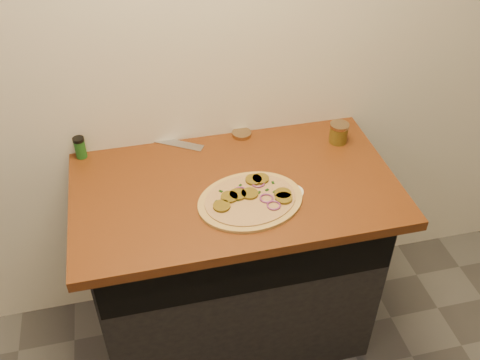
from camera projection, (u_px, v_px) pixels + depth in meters
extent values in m
cube|color=silver|center=(214.00, 32.00, 1.94)|extent=(4.00, 0.02, 2.70)
cube|color=black|center=(234.00, 263.00, 2.30)|extent=(1.10, 0.60, 0.86)
cube|color=brown|center=(235.00, 188.00, 1.99)|extent=(1.20, 0.70, 0.04)
cylinder|color=tan|center=(250.00, 201.00, 1.89)|extent=(0.44, 0.44, 0.01)
cylinder|color=#CCC487|center=(250.00, 199.00, 1.89)|extent=(0.38, 0.38, 0.00)
cylinder|color=brown|center=(254.00, 180.00, 1.96)|extent=(0.06, 0.06, 0.01)
cylinder|color=brown|center=(250.00, 194.00, 1.90)|extent=(0.06, 0.06, 0.01)
cylinder|color=brown|center=(284.00, 198.00, 1.88)|extent=(0.06, 0.06, 0.01)
cylinder|color=brown|center=(261.00, 179.00, 1.97)|extent=(0.06, 0.06, 0.01)
cylinder|color=brown|center=(222.00, 206.00, 1.85)|extent=(0.06, 0.06, 0.01)
cylinder|color=brown|center=(238.00, 194.00, 1.90)|extent=(0.06, 0.06, 0.01)
cylinder|color=brown|center=(283.00, 194.00, 1.90)|extent=(0.06, 0.06, 0.01)
cylinder|color=brown|center=(229.00, 197.00, 1.89)|extent=(0.06, 0.06, 0.01)
torus|color=#6F296A|center=(266.00, 198.00, 1.88)|extent=(0.05, 0.05, 0.01)
torus|color=#6F296A|center=(258.00, 183.00, 1.95)|extent=(0.05, 0.05, 0.01)
torus|color=#6F296A|center=(240.00, 191.00, 1.91)|extent=(0.05, 0.05, 0.01)
torus|color=#6F296A|center=(274.00, 205.00, 1.85)|extent=(0.05, 0.05, 0.01)
cube|color=black|center=(238.00, 200.00, 1.88)|extent=(0.01, 0.02, 0.00)
cube|color=black|center=(252.00, 184.00, 1.95)|extent=(0.01, 0.01, 0.00)
cube|color=black|center=(241.00, 191.00, 1.92)|extent=(0.01, 0.02, 0.00)
cube|color=black|center=(275.00, 192.00, 1.91)|extent=(0.02, 0.02, 0.00)
cube|color=black|center=(240.00, 186.00, 1.94)|extent=(0.02, 0.02, 0.00)
cube|color=black|center=(216.00, 202.00, 1.87)|extent=(0.02, 0.02, 0.00)
cube|color=black|center=(221.00, 191.00, 1.92)|extent=(0.02, 0.02, 0.00)
cube|color=black|center=(273.00, 183.00, 1.95)|extent=(0.01, 0.01, 0.00)
cube|color=black|center=(267.00, 190.00, 1.92)|extent=(0.02, 0.01, 0.00)
cube|color=black|center=(263.00, 184.00, 1.95)|extent=(0.01, 0.02, 0.00)
cube|color=black|center=(259.00, 192.00, 1.91)|extent=(0.02, 0.02, 0.00)
cube|color=#B7BAC1|center=(177.00, 144.00, 2.17)|extent=(0.22, 0.16, 0.01)
cube|color=black|center=(142.00, 135.00, 2.21)|extent=(0.12, 0.09, 0.02)
cylinder|color=#997D58|center=(242.00, 134.00, 2.22)|extent=(0.10, 0.10, 0.02)
cylinder|color=maroon|center=(338.00, 134.00, 2.17)|extent=(0.07, 0.07, 0.07)
cylinder|color=#997D58|center=(340.00, 125.00, 2.14)|extent=(0.08, 0.08, 0.01)
cylinder|color=#1C581D|center=(80.00, 149.00, 2.08)|extent=(0.04, 0.04, 0.08)
cylinder|color=black|center=(78.00, 140.00, 2.06)|extent=(0.04, 0.04, 0.01)
cylinder|color=white|center=(284.00, 194.00, 1.93)|extent=(0.18, 0.18, 0.00)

